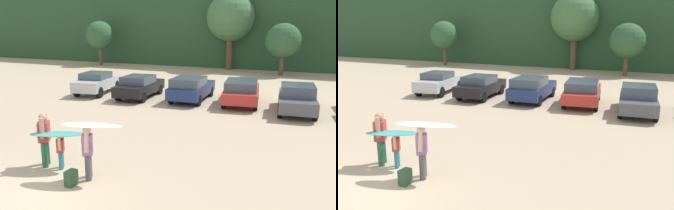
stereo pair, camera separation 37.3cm
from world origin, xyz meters
The scene contains 16 objects.
ground_plane centered at (0.00, 0.00, 0.00)m, with size 120.00×120.00×0.00m, color tan.
hillside_ridge centered at (0.00, 35.75, 4.32)m, with size 108.00×12.00×8.64m, color #284C2D.
tree_center_left centered at (-16.55, 26.85, 3.37)m, with size 3.14×3.14×4.97m.
tree_far_left centered at (-2.16, 29.01, 5.24)m, with size 4.82×4.82×7.68m.
tree_left centered at (3.30, 26.64, 3.10)m, with size 3.12×3.12×4.68m.
parked_car_silver centered at (-6.83, 12.54, 0.76)m, with size 2.42×4.32×1.43m.
parked_car_black centered at (-3.60, 12.52, 0.73)m, with size 2.13×4.36×1.40m.
parked_car_navy centered at (-0.33, 12.98, 0.77)m, with size 2.09×4.48×1.47m.
parked_car_red centered at (2.63, 13.25, 0.77)m, with size 2.53×4.74×1.40m.
parked_car_dark_gray centered at (5.69, 12.45, 0.76)m, with size 2.24×4.52×1.48m.
person_adult centered at (0.78, 1.49, 0.90)m, with size 0.49×0.65×1.59m.
person_child centered at (-0.47, 1.75, 0.65)m, with size 0.34×0.45×1.15m.
person_companion centered at (-1.07, 1.72, 0.97)m, with size 0.51×0.66×1.72m.
surfboard_white centered at (0.90, 1.55, 1.62)m, with size 1.93×0.99×0.07m.
surfboard_teal centered at (-0.47, 1.66, 1.15)m, with size 1.76×1.15×0.10m.
backpack_dropped centered at (0.61, 0.90, 0.22)m, with size 0.24×0.34×0.45m.
Camera 2 is at (7.09, -5.98, 4.36)m, focal length 36.86 mm.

